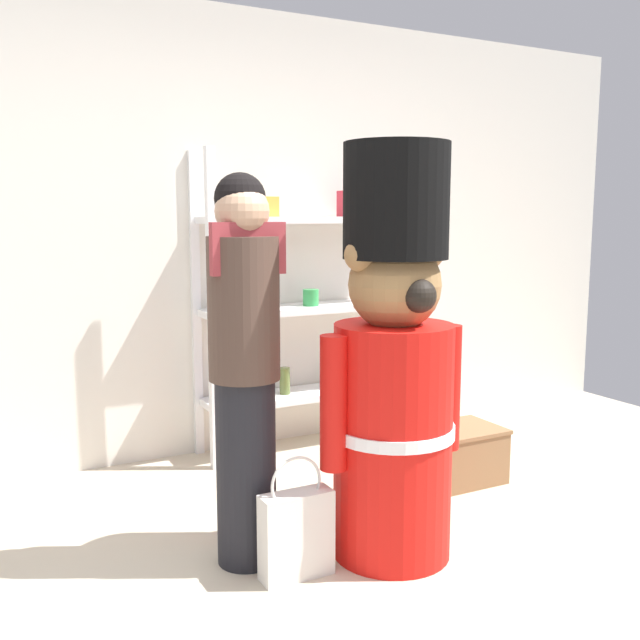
{
  "coord_description": "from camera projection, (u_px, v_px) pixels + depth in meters",
  "views": [
    {
      "loc": [
        -1.33,
        -1.88,
        1.41
      ],
      "look_at": [
        -0.01,
        0.62,
        1.0
      ],
      "focal_mm": 40.31,
      "sensor_mm": 36.0,
      "label": 1
    }
  ],
  "objects": [
    {
      "name": "display_crate",
      "position": [
        461.0,
        454.0,
        3.85
      ],
      "size": [
        0.41,
        0.35,
        0.29
      ],
      "color": "olive",
      "rests_on": "ground_plane"
    },
    {
      "name": "ground_plane",
      "position": [
        407.0,
        630.0,
        2.47
      ],
      "size": [
        6.4,
        6.4,
        0.0
      ],
      "primitive_type": "plane",
      "color": "beige"
    },
    {
      "name": "merchandise_shelf",
      "position": [
        308.0,
        303.0,
        4.36
      ],
      "size": [
        1.37,
        0.35,
        1.78
      ],
      "color": "white",
      "rests_on": "ground_plane"
    },
    {
      "name": "shopping_bag",
      "position": [
        296.0,
        532.0,
        2.81
      ],
      "size": [
        0.29,
        0.11,
        0.49
      ],
      "color": "silver",
      "rests_on": "ground_plane"
    },
    {
      "name": "back_wall",
      "position": [
        197.0,
        235.0,
        4.2
      ],
      "size": [
        6.4,
        0.12,
        2.6
      ],
      "primitive_type": "cube",
      "color": "silver",
      "rests_on": "ground_plane"
    },
    {
      "name": "person_shopper",
      "position": [
        244.0,
        359.0,
        2.84
      ],
      "size": [
        0.3,
        0.28,
        1.58
      ],
      "color": "black",
      "rests_on": "ground_plane"
    },
    {
      "name": "teddy_bear_guard",
      "position": [
        394.0,
        369.0,
        2.92
      ],
      "size": [
        0.67,
        0.51,
        1.69
      ],
      "color": "red",
      "rests_on": "ground_plane"
    }
  ]
}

